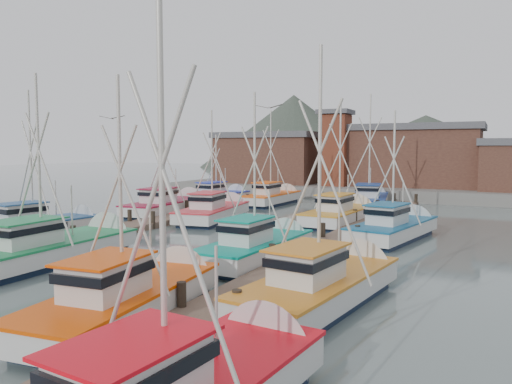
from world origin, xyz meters
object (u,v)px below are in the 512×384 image
at_px(boat_1, 135,297).
at_px(boat_8, 216,211).
at_px(boat_12, 274,197).
at_px(lookout_tower, 335,147).
at_px(boat_4, 56,248).

bearing_deg(boat_1, boat_8, 108.26).
bearing_deg(boat_12, boat_1, -72.18).
height_order(boat_8, boat_12, boat_12).
relative_size(boat_1, boat_8, 0.92).
xyz_separation_m(lookout_tower, boat_12, (-2.77, -10.80, -4.87)).
xyz_separation_m(lookout_tower, boat_4, (-2.01, -38.00, -4.87)).
distance_m(boat_1, boat_4, 9.74).
height_order(boat_1, boat_8, boat_8).
bearing_deg(lookout_tower, boat_12, -104.39).
height_order(lookout_tower, boat_12, lookout_tower).
bearing_deg(boat_8, boat_12, 83.45).
relative_size(boat_4, boat_8, 1.06).
xyz_separation_m(boat_1, boat_8, (-8.85, 19.90, 0.00)).
height_order(lookout_tower, boat_4, lookout_tower).
bearing_deg(boat_1, boat_4, 146.45).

